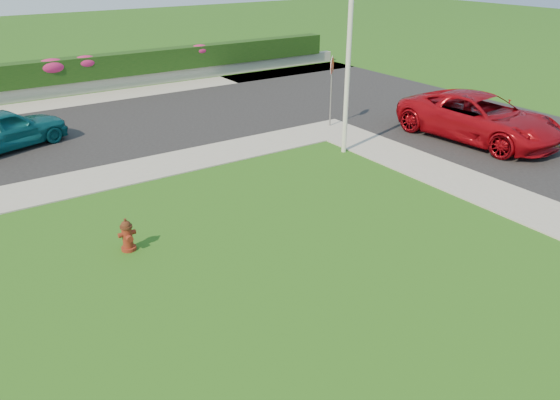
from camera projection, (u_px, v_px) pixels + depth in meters
ground at (339, 301)px, 10.85m from camera, size 120.00×120.00×0.00m
street_right at (524, 141)px, 19.93m from camera, size 8.00×32.00×0.04m
curb_corner at (331, 129)px, 21.17m from camera, size 2.00×2.00×0.04m
sidewalk_beyond at (54, 104)px, 24.68m from camera, size 34.00×2.00×0.04m
retaining_wall at (46, 91)px, 25.70m from camera, size 34.00×0.40×0.60m
hedge at (42, 73)px, 25.42m from camera, size 32.00×0.90×1.10m
fire_hydrant at (127, 235)px, 12.55m from camera, size 0.40×0.38×0.80m
suv_red at (479, 117)px, 19.67m from camera, size 3.25×6.14×1.64m
sedan_teal at (4, 129)px, 18.75m from camera, size 4.51×2.94×1.43m
utility_pole at (348, 69)px, 17.72m from camera, size 0.16×0.16×5.71m
stop_sign at (332, 74)px, 20.75m from camera, size 0.57×0.52×2.75m
flower_clump_d at (52, 66)px, 25.47m from camera, size 1.46×0.94×0.73m
flower_clump_e at (86, 62)px, 26.25m from camera, size 1.28×0.82×0.64m
flower_clump_f at (200, 50)px, 29.31m from camera, size 1.18×0.76×0.59m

